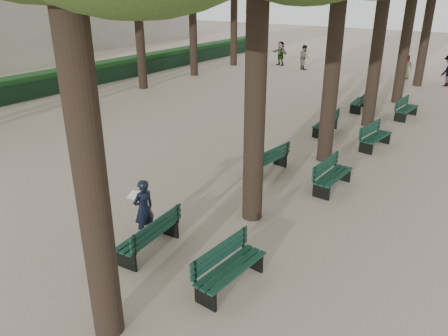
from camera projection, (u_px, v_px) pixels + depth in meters
The scene contains 17 objects.
ground at pixel (131, 251), 10.14m from camera, with size 120.00×120.00×0.00m, color tan.
bench_left_0 at pixel (149, 241), 10.04m from camera, with size 0.71×1.84×0.92m.
bench_left_1 at pixel (267, 165), 14.32m from camera, with size 0.79×1.86×0.92m.
bench_left_2 at pixel (325, 127), 18.17m from camera, with size 0.65×1.82×0.92m.
bench_left_3 at pixel (359, 105), 21.52m from camera, with size 0.72×1.84×0.92m.
bench_right_0 at pixel (231, 275), 8.85m from camera, with size 0.71×1.84×0.92m.
bench_right_1 at pixel (333, 181), 13.14m from camera, with size 0.65×1.82×0.92m.
bench_right_2 at pixel (375, 141), 16.49m from camera, with size 0.81×1.86×0.92m.
bench_right_3 at pixel (406, 112), 20.22m from camera, with size 0.73×1.84×0.92m.
man_with_map at pixel (144, 209), 10.45m from camera, with size 0.65×0.66×1.52m.
pedestrian_e at pixel (281, 53), 33.54m from camera, with size 1.66×0.36×1.79m, color #262628.
pedestrian_b at pixel (448, 71), 26.47m from camera, with size 1.22×0.38×1.88m, color #262628.
pedestrian_d at pixel (406, 67), 28.60m from camera, with size 0.76×0.31×1.56m, color #262628.
pedestrian_a at pixel (304, 57), 31.89m from camera, with size 0.85×0.35×1.75m, color #262628.
fence at pixel (83, 81), 26.12m from camera, with size 0.08×42.00×0.90m, color black.
hedge at pixel (75, 77), 26.42m from camera, with size 1.20×42.00×1.20m, color #153E19.
building_far at pixel (110, 7), 48.76m from camera, with size 12.00×16.00×7.00m, color #B7B2A3.
Camera 1 is at (6.62, -5.92, 5.70)m, focal length 35.00 mm.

